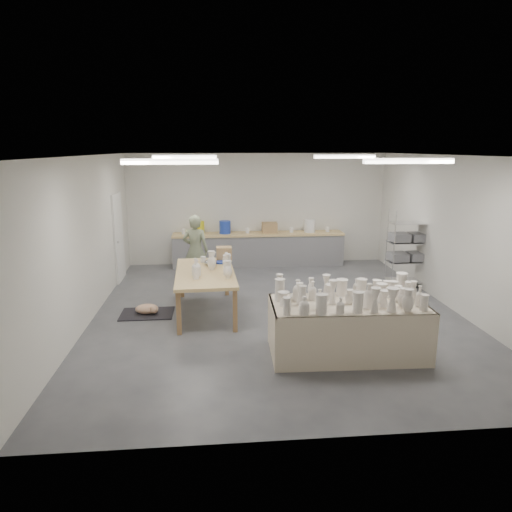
{
  "coord_description": "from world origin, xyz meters",
  "views": [
    {
      "loc": [
        -1.17,
        -8.36,
        3.14
      ],
      "look_at": [
        -0.37,
        0.37,
        1.05
      ],
      "focal_mm": 32.0,
      "sensor_mm": 36.0,
      "label": 1
    }
  ],
  "objects": [
    {
      "name": "drying_table",
      "position": [
        0.84,
        -1.94,
        0.47
      ],
      "size": [
        2.39,
        1.18,
        1.21
      ],
      "rotation": [
        0.0,
        0.0,
        -0.03
      ],
      "color": "olive",
      "rests_on": "ground"
    },
    {
      "name": "cat",
      "position": [
        -2.49,
        0.1,
        0.11
      ],
      "size": [
        0.46,
        0.34,
        0.19
      ],
      "rotation": [
        0.0,
        0.0,
        -0.07
      ],
      "color": "white",
      "rests_on": "rug"
    },
    {
      "name": "room",
      "position": [
        -0.11,
        0.08,
        2.06
      ],
      "size": [
        8.0,
        8.02,
        3.0
      ],
      "color": "#424449",
      "rests_on": "ground"
    },
    {
      "name": "wire_shelf",
      "position": [
        3.2,
        1.4,
        0.92
      ],
      "size": [
        0.88,
        0.48,
        1.8
      ],
      "color": "silver",
      "rests_on": "ground"
    },
    {
      "name": "rug",
      "position": [
        -2.51,
        0.12,
        0.01
      ],
      "size": [
        1.0,
        0.7,
        0.02
      ],
      "primitive_type": "cube",
      "color": "black",
      "rests_on": "ground"
    },
    {
      "name": "back_counter",
      "position": [
        -0.01,
        3.68,
        0.49
      ],
      "size": [
        4.6,
        0.6,
        1.24
      ],
      "color": "tan",
      "rests_on": "ground"
    },
    {
      "name": "work_table",
      "position": [
        -1.28,
        0.21,
        0.83
      ],
      "size": [
        1.19,
        2.25,
        1.21
      ],
      "rotation": [
        0.0,
        0.0,
        0.04
      ],
      "color": "tan",
      "rests_on": "ground"
    },
    {
      "name": "potter",
      "position": [
        -1.62,
        2.02,
        0.83
      ],
      "size": [
        0.67,
        0.5,
        1.65
      ],
      "primitive_type": "imported",
      "rotation": [
        0.0,
        0.0,
        2.95
      ],
      "color": "gray",
      "rests_on": "ground"
    },
    {
      "name": "red_stool",
      "position": [
        -1.62,
        2.29,
        0.31
      ],
      "size": [
        0.38,
        0.38,
        0.34
      ],
      "rotation": [
        0.0,
        0.0,
        -0.06
      ],
      "color": "red",
      "rests_on": "ground"
    }
  ]
}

